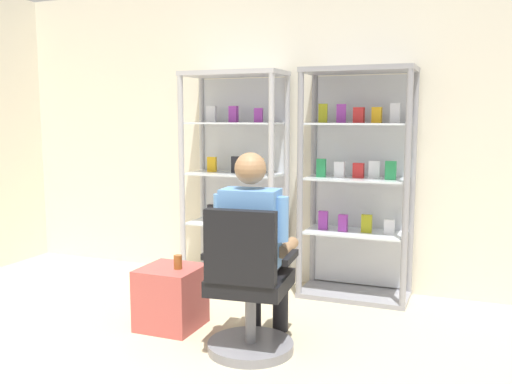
{
  "coord_description": "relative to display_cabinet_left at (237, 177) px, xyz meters",
  "views": [
    {
      "loc": [
        1.5,
        -1.89,
        1.51
      ],
      "look_at": [
        0.08,
        1.64,
        1.0
      ],
      "focal_mm": 39.71,
      "sensor_mm": 36.0,
      "label": 1
    }
  ],
  "objects": [
    {
      "name": "back_wall",
      "position": [
        0.55,
        0.24,
        0.39
      ],
      "size": [
        6.0,
        0.1,
        2.7
      ],
      "primitive_type": "cube",
      "color": "silver",
      "rests_on": "ground"
    },
    {
      "name": "office_chair",
      "position": [
        0.72,
        -1.48,
        -0.57
      ],
      "size": [
        0.59,
        0.56,
        0.96
      ],
      "color": "slate",
      "rests_on": "ground"
    },
    {
      "name": "display_cabinet_left",
      "position": [
        0.0,
        0.0,
        0.0
      ],
      "size": [
        0.9,
        0.45,
        1.9
      ],
      "color": "#B7B7BC",
      "rests_on": "ground"
    },
    {
      "name": "storage_crate",
      "position": [
        0.02,
        -1.24,
        -0.74
      ],
      "size": [
        0.41,
        0.42,
        0.44
      ],
      "primitive_type": "cube",
      "color": "#B24C47",
      "rests_on": "ground"
    },
    {
      "name": "seated_shopkeeper",
      "position": [
        0.71,
        -1.32,
        -0.25
      ],
      "size": [
        0.51,
        0.59,
        1.29
      ],
      "color": "black",
      "rests_on": "ground"
    },
    {
      "name": "tea_glass",
      "position": [
        0.09,
        -1.26,
        -0.47
      ],
      "size": [
        0.06,
        0.06,
        0.1
      ],
      "primitive_type": "cylinder",
      "color": "brown",
      "rests_on": "storage_crate"
    },
    {
      "name": "display_cabinet_right",
      "position": [
        1.1,
        -0.0,
        0.0
      ],
      "size": [
        0.9,
        0.45,
        1.9
      ],
      "color": "gray",
      "rests_on": "ground"
    }
  ]
}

